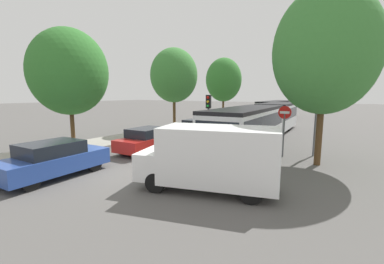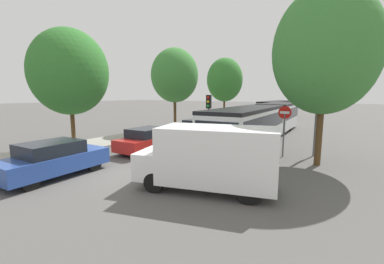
{
  "view_description": "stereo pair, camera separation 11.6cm",
  "coord_description": "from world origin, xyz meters",
  "views": [
    {
      "loc": [
        8.64,
        -7.35,
        3.47
      ],
      "look_at": [
        0.2,
        5.31,
        1.2
      ],
      "focal_mm": 24.0,
      "sensor_mm": 36.0,
      "label": 1
    },
    {
      "loc": [
        8.74,
        -7.28,
        3.47
      ],
      "look_at": [
        0.2,
        5.31,
        1.2
      ],
      "focal_mm": 24.0,
      "sensor_mm": 36.0,
      "label": 2
    }
  ],
  "objects": [
    {
      "name": "tree_left_near",
      "position": [
        -6.16,
        1.59,
        4.75
      ],
      "size": [
        4.55,
        4.55,
        7.31
      ],
      "color": "#51381E",
      "rests_on": "ground"
    },
    {
      "name": "tree_right_near",
      "position": [
        6.96,
        6.3,
        5.42
      ],
      "size": [
        4.71,
        4.71,
        8.36
      ],
      "color": "#51381E",
      "rests_on": "ground"
    },
    {
      "name": "queued_car_red",
      "position": [
        -1.96,
        3.79,
        0.74
      ],
      "size": [
        2.01,
        4.29,
        1.46
      ],
      "rotation": [
        0.0,
        0.0,
        1.63
      ],
      "color": "#B21E19",
      "rests_on": "ground"
    },
    {
      "name": "tree_left_far",
      "position": [
        -5.62,
        20.9,
        5.13
      ],
      "size": [
        4.28,
        4.28,
        7.74
      ],
      "color": "#51381E",
      "rests_on": "ground"
    },
    {
      "name": "articulated_bus",
      "position": [
        2.19,
        12.19,
        1.5
      ],
      "size": [
        3.84,
        17.62,
        2.6
      ],
      "rotation": [
        0.0,
        0.0,
        -1.5
      ],
      "color": "silver",
      "rests_on": "ground"
    },
    {
      "name": "tree_left_mid",
      "position": [
        -5.72,
        11.27,
        5.1
      ],
      "size": [
        4.22,
        4.22,
        7.52
      ],
      "color": "#51381E",
      "rests_on": "ground"
    },
    {
      "name": "no_entry_sign",
      "position": [
        5.12,
        7.02,
        1.88
      ],
      "size": [
        0.7,
        0.08,
        2.82
      ],
      "rotation": [
        0.0,
        0.0,
        -1.57
      ],
      "color": "#56595E",
      "rests_on": "ground"
    },
    {
      "name": "traffic_light",
      "position": [
        -0.01,
        7.62,
        2.5
      ],
      "size": [
        0.36,
        0.39,
        3.4
      ],
      "rotation": [
        0.0,
        0.0,
        -1.36
      ],
      "color": "#56595E",
      "rests_on": "ground"
    },
    {
      "name": "white_van",
      "position": [
        4.28,
        0.51,
        1.24
      ],
      "size": [
        5.35,
        3.31,
        2.31
      ],
      "rotation": [
        0.0,
        0.0,
        3.43
      ],
      "color": "white",
      "rests_on": "ground"
    },
    {
      "name": "ground_plane",
      "position": [
        0.0,
        0.0,
        0.0
      ],
      "size": [
        200.0,
        200.0,
        0.0
      ],
      "primitive_type": "plane",
      "color": "#565451"
    },
    {
      "name": "city_bus_rear",
      "position": [
        -1.9,
        30.6,
        1.43
      ],
      "size": [
        2.7,
        11.48,
        2.46
      ],
      "rotation": [
        0.0,
        0.0,
        1.58
      ],
      "color": "silver",
      "rests_on": "ground"
    },
    {
      "name": "kerb_strip_left",
      "position": [
        -6.58,
        15.3,
        0.07
      ],
      "size": [
        3.2,
        40.59,
        0.14
      ],
      "primitive_type": "cube",
      "color": "#9E998E",
      "rests_on": "ground"
    },
    {
      "name": "queued_car_silver",
      "position": [
        -1.92,
        9.49,
        0.77
      ],
      "size": [
        2.09,
        4.45,
        1.51
      ],
      "rotation": [
        0.0,
        0.0,
        1.63
      ],
      "color": "#B7BABF",
      "rests_on": "ground"
    },
    {
      "name": "direction_sign_post",
      "position": [
        6.5,
        8.21,
        2.57
      ],
      "size": [
        0.17,
        1.4,
        3.6
      ],
      "rotation": [
        0.0,
        0.0,
        3.06
      ],
      "color": "#56595E",
      "rests_on": "ground"
    },
    {
      "name": "queued_car_blue",
      "position": [
        -1.95,
        -1.9,
        0.76
      ],
      "size": [
        2.08,
        4.43,
        1.5
      ],
      "rotation": [
        0.0,
        0.0,
        1.63
      ],
      "color": "#284799",
      "rests_on": "ground"
    },
    {
      "name": "queued_car_tan",
      "position": [
        -1.86,
        15.47,
        0.69
      ],
      "size": [
        1.87,
        3.99,
        1.36
      ],
      "rotation": [
        0.0,
        0.0,
        1.63
      ],
      "color": "tan",
      "rests_on": "ground"
    }
  ]
}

